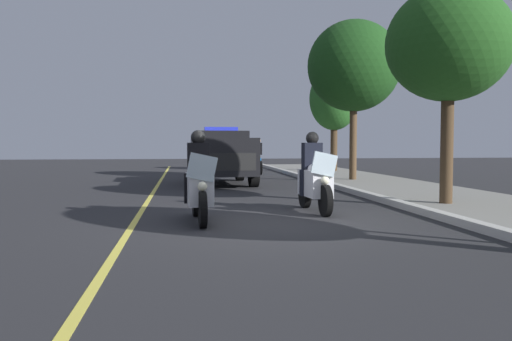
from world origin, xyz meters
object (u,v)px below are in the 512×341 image
at_px(police_motorcycle_lead_right, 314,179).
at_px(tree_behind_suv, 334,99).
at_px(police_suv, 221,154).
at_px(tree_mid_block, 449,45).
at_px(police_motorcycle_lead_left, 199,184).
at_px(tree_far_back, 354,66).
at_px(cyclist_background, 258,156).

distance_m(police_motorcycle_lead_right, tree_behind_suv, 15.56).
bearing_deg(tree_behind_suv, police_suv, -42.89).
bearing_deg(police_motorcycle_lead_right, tree_mid_block, 96.35).
bearing_deg(police_motorcycle_lead_left, police_motorcycle_lead_right, 113.59).
xyz_separation_m(police_motorcycle_lead_left, tree_mid_block, (-1.44, 5.65, 2.99)).
bearing_deg(tree_far_back, police_suv, -87.10).
distance_m(police_motorcycle_lead_left, police_motorcycle_lead_right, 2.71).
distance_m(police_motorcycle_lead_left, tree_behind_suv, 17.44).
bearing_deg(police_motorcycle_lead_left, tree_mid_block, 104.26).
bearing_deg(tree_mid_block, police_motorcycle_lead_left, -75.74).
distance_m(police_suv, tree_behind_suv, 9.26).
bearing_deg(cyclist_background, tree_behind_suv, 102.18).
height_order(cyclist_background, tree_mid_block, tree_mid_block).
relative_size(tree_far_back, tree_behind_suv, 1.16).
height_order(police_motorcycle_lead_right, tree_mid_block, tree_mid_block).
relative_size(police_motorcycle_lead_left, tree_mid_block, 0.44).
bearing_deg(police_motorcycle_lead_left, tree_behind_suv, 155.57).
distance_m(police_suv, cyclist_background, 6.07).
relative_size(police_suv, tree_behind_suv, 0.97).
bearing_deg(tree_behind_suv, tree_mid_block, -5.85).
relative_size(police_motorcycle_lead_right, tree_far_back, 0.36).
bearing_deg(cyclist_background, tree_far_back, 27.67).
relative_size(cyclist_background, tree_mid_block, 0.36).
relative_size(police_motorcycle_lead_right, cyclist_background, 1.22).
relative_size(tree_mid_block, tree_behind_suv, 0.96).
distance_m(police_motorcycle_lead_right, tree_mid_block, 4.37).
xyz_separation_m(tree_far_back, tree_behind_suv, (-6.26, 1.06, -0.71)).
bearing_deg(tree_mid_block, cyclist_background, -169.62).
relative_size(police_suv, tree_mid_block, 1.02).
relative_size(police_motorcycle_lead_right, tree_mid_block, 0.44).
xyz_separation_m(police_suv, tree_behind_suv, (-6.52, 6.05, 2.56)).
bearing_deg(police_motorcycle_lead_left, police_suv, 173.40).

